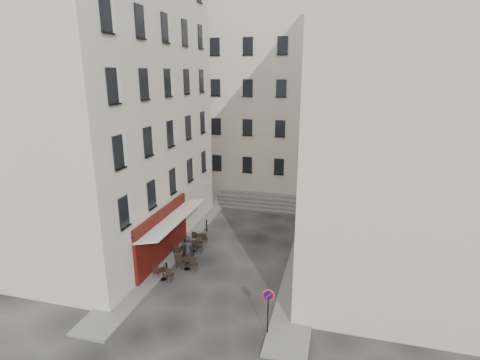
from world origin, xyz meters
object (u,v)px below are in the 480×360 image
(bistro_table_b, at_px, (187,262))
(pedestrian, at_px, (188,250))
(no_parking_sign, at_px, (268,303))
(bistro_table_a, at_px, (164,273))

(bistro_table_b, bearing_deg, pedestrian, 107.72)
(no_parking_sign, distance_m, bistro_table_b, 7.65)
(no_parking_sign, relative_size, bistro_table_a, 1.90)
(bistro_table_a, relative_size, pedestrian, 0.64)
(bistro_table_b, bearing_deg, bistro_table_a, -120.35)
(no_parking_sign, relative_size, bistro_table_b, 1.72)
(bistro_table_a, distance_m, pedestrian, 2.34)
(no_parking_sign, relative_size, pedestrian, 1.22)
(bistro_table_b, bearing_deg, no_parking_sign, -37.87)
(no_parking_sign, xyz_separation_m, bistro_table_a, (-6.83, 3.15, -1.23))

